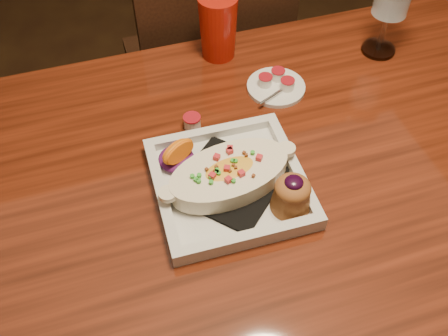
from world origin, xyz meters
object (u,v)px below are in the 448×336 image
object	(u,v)px
table	(298,208)
red_tumbler	(218,27)
plate	(235,180)
chair_far	(208,69)
saucer	(276,85)

from	to	relation	value
table	red_tumbler	distance (m)	0.42
table	plate	size ratio (longest dim) A/B	5.70
chair_far	saucer	xyz separation A→B (m)	(0.04, -0.39, 0.25)
saucer	red_tumbler	bearing A→B (deg)	118.18
plate	red_tumbler	distance (m)	0.39
table	chair_far	bearing A→B (deg)	90.00
table	saucer	size ratio (longest dim) A/B	12.31
chair_far	saucer	distance (m)	0.47
chair_far	red_tumbler	xyz separation A→B (m)	(-0.04, -0.25, 0.31)
plate	saucer	world-z (taller)	plate
table	red_tumbler	bearing A→B (deg)	96.31
plate	saucer	size ratio (longest dim) A/B	2.16
table	chair_far	xyz separation A→B (m)	(-0.00, 0.63, -0.15)
saucer	chair_far	bearing A→B (deg)	95.39
plate	saucer	bearing A→B (deg)	55.20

